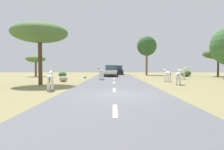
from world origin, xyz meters
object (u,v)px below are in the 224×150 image
at_px(zebra_1, 182,72).
at_px(bush_3, 62,74).
at_px(rock_2, 85,77).
at_px(rock_0, 63,79).
at_px(tree_3, 40,33).
at_px(zebra_4, 50,78).
at_px(tree_2, 147,46).
at_px(zebra_2, 167,74).
at_px(zebra_0, 101,72).
at_px(tree_1, 36,59).
at_px(tree_0, 218,54).
at_px(zebra_3, 179,75).
at_px(car_0, 111,71).
at_px(bush_1, 186,73).
at_px(car_1, 118,70).

relative_size(zebra_1, bush_3, 1.28).
distance_m(bush_3, rock_2, 5.56).
bearing_deg(rock_0, tree_3, -105.12).
distance_m(zebra_4, tree_2, 27.24).
bearing_deg(tree_2, rock_2, -132.77).
distance_m(zebra_1, zebra_2, 5.15).
height_order(zebra_1, bush_3, zebra_1).
height_order(zebra_0, tree_1, tree_1).
bearing_deg(tree_0, rock_0, -152.41).
distance_m(tree_0, rock_2, 21.32).
bearing_deg(bush_3, rock_0, -75.29).
bearing_deg(tree_0, zebra_0, -154.20).
bearing_deg(zebra_3, tree_1, 162.70).
relative_size(zebra_2, rock_2, 3.86).
distance_m(car_0, bush_1, 11.73).
height_order(car_0, bush_1, car_0).
relative_size(zebra_2, tree_2, 0.20).
xyz_separation_m(bush_1, rock_2, (-15.14, -4.84, -0.37)).
relative_size(tree_2, bush_1, 4.40).
xyz_separation_m(zebra_0, tree_3, (-4.73, -6.39, 3.38)).
distance_m(zebra_2, rock_2, 11.15).
distance_m(tree_1, tree_2, 19.58).
xyz_separation_m(tree_0, tree_2, (-10.40, 5.57, 1.81)).
relative_size(zebra_3, tree_3, 0.27).
height_order(zebra_2, rock_0, zebra_2).
xyz_separation_m(bush_3, rock_0, (2.63, -10.00, -0.09)).
relative_size(tree_1, bush_1, 2.03).
bearing_deg(zebra_3, zebra_4, -133.46).
relative_size(zebra_0, tree_3, 0.31).
height_order(zebra_3, tree_1, tree_1).
height_order(car_0, tree_2, tree_2).
bearing_deg(bush_1, zebra_3, -111.81).
xyz_separation_m(zebra_3, rock_0, (-10.66, 3.65, -0.55)).
distance_m(tree_1, bush_3, 5.28).
height_order(zebra_3, bush_3, zebra_3).
xyz_separation_m(zebra_0, rock_0, (-3.72, -2.65, -0.66)).
xyz_separation_m(zebra_3, car_0, (-5.86, 14.10, 0.00)).
bearing_deg(zebra_4, rock_2, 78.70).
height_order(bush_1, rock_0, bush_1).
bearing_deg(car_0, rock_0, 67.40).
xyz_separation_m(zebra_2, bush_1, (5.84, 10.94, -0.34)).
height_order(tree_1, tree_3, tree_3).
distance_m(zebra_4, rock_0, 7.99).
distance_m(zebra_1, rock_0, 14.33).
distance_m(zebra_0, rock_2, 4.29).
xyz_separation_m(zebra_2, zebra_4, (-9.53, -7.94, -0.02)).
relative_size(zebra_1, zebra_4, 1.13).
distance_m(car_1, tree_3, 22.97).
height_order(zebra_3, car_0, car_0).
xyz_separation_m(zebra_0, car_1, (2.33, 15.19, -0.10)).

